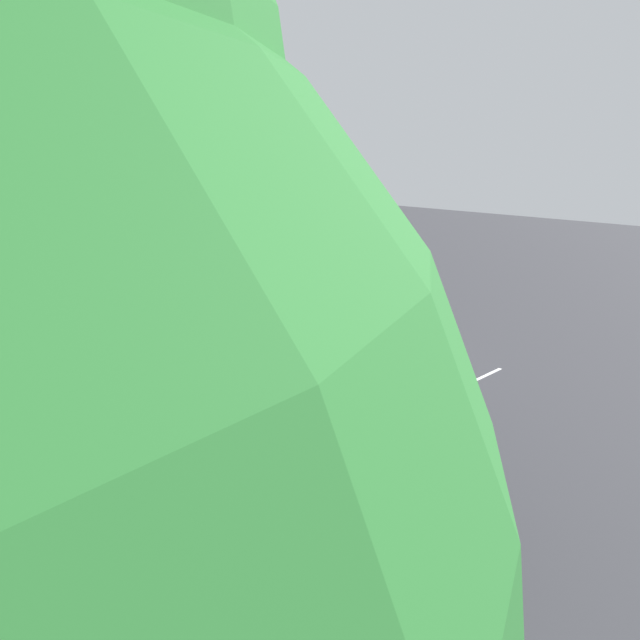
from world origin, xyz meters
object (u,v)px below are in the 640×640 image
object	(u,v)px
stunt_motorcycle	(330,302)
flagpole	(7,241)
parked_motorcycle_silver	(218,358)
traffic_cone	(338,332)
spectator_right	(250,332)
parked_motorcycle_dark	(277,385)
tour_bus	(182,352)
spectator_centre	(265,338)
spectator_left	(284,351)
spectator_far_left	(314,362)

from	to	relation	value
stunt_motorcycle	flagpole	bearing A→B (deg)	64.92
stunt_motorcycle	parked_motorcycle_silver	bearing A→B (deg)	108.30
parked_motorcycle_silver	traffic_cone	size ratio (longest dim) A/B	3.26
traffic_cone	spectator_right	bearing A→B (deg)	91.10
parked_motorcycle_silver	parked_motorcycle_dark	xyz separation A→B (m)	(-2.44, -0.09, 0.00)
spectator_right	parked_motorcycle_silver	bearing A→B (deg)	79.55
tour_bus	spectator_centre	xyz separation A→B (m)	(1.01, -2.84, -0.58)
spectator_right	traffic_cone	bearing A→B (deg)	-88.90
spectator_left	flagpole	xyz separation A→B (m)	(7.98, 3.99, 2.20)
spectator_centre	parked_motorcycle_silver	size ratio (longest dim) A/B	0.87
flagpole	traffic_cone	size ratio (longest dim) A/B	10.33
traffic_cone	spectator_left	bearing A→B (deg)	116.95
spectator_right	stunt_motorcycle	xyz separation A→B (m)	(2.07, -4.80, -0.41)
spectator_centre	spectator_right	bearing A→B (deg)	-3.85
tour_bus	spectator_left	distance (m)	2.78
spectator_centre	traffic_cone	distance (m)	3.54
parked_motorcycle_silver	stunt_motorcycle	xyz separation A→B (m)	(1.90, -5.74, 0.13)
spectator_left	flagpole	distance (m)	9.19
spectator_far_left	stunt_motorcycle	world-z (taller)	spectator_far_left
tour_bus	spectator_right	distance (m)	3.44
spectator_right	traffic_cone	xyz separation A→B (m)	(0.06, -3.31, -0.72)
parked_motorcycle_dark	tour_bus	bearing A→B (deg)	75.90
tour_bus	spectator_right	world-z (taller)	tour_bus
spectator_right	flagpole	xyz separation A→B (m)	(6.27, 4.17, 2.18)
parked_motorcycle_dark	flagpole	bearing A→B (deg)	21.31
spectator_far_left	spectator_left	size ratio (longest dim) A/B	0.99
spectator_centre	flagpole	bearing A→B (deg)	30.47
spectator_right	parked_motorcycle_dark	size ratio (longest dim) A/B	0.85
spectator_right	flagpole	size ratio (longest dim) A/B	0.27
spectator_far_left	stunt_motorcycle	size ratio (longest dim) A/B	0.84
stunt_motorcycle	traffic_cone	world-z (taller)	stunt_motorcycle
flagpole	traffic_cone	world-z (taller)	flagpole
flagpole	traffic_cone	xyz separation A→B (m)	(-6.21, -7.48, -2.91)
parked_motorcycle_dark	spectator_far_left	bearing A→B (deg)	-121.95
tour_bus	traffic_cone	xyz separation A→B (m)	(1.82, -6.20, -1.34)
flagpole	spectator_centre	bearing A→B (deg)	-149.53
tour_bus	traffic_cone	world-z (taller)	tour_bus
tour_bus	spectator_left	bearing A→B (deg)	-89.17
stunt_motorcycle	flagpole	size ratio (longest dim) A/B	0.31
spectator_far_left	parked_motorcycle_dark	size ratio (longest dim) A/B	0.83
stunt_motorcycle	traffic_cone	size ratio (longest dim) A/B	3.20
spectator_centre	spectator_right	xyz separation A→B (m)	(0.74, -0.05, -0.04)
parked_motorcycle_silver	flagpole	world-z (taller)	flagpole
tour_bus	flagpole	size ratio (longest dim) A/B	1.72
stunt_motorcycle	traffic_cone	bearing A→B (deg)	143.30
tour_bus	flagpole	bearing A→B (deg)	9.08
spectator_far_left	parked_motorcycle_dark	bearing A→B (deg)	58.05
spectator_left	traffic_cone	xyz separation A→B (m)	(1.78, -3.49, -0.70)
spectator_far_left	spectator_left	bearing A→B (deg)	4.75
spectator_centre	parked_motorcycle_silver	xyz separation A→B (m)	(0.91, 0.89, -0.59)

